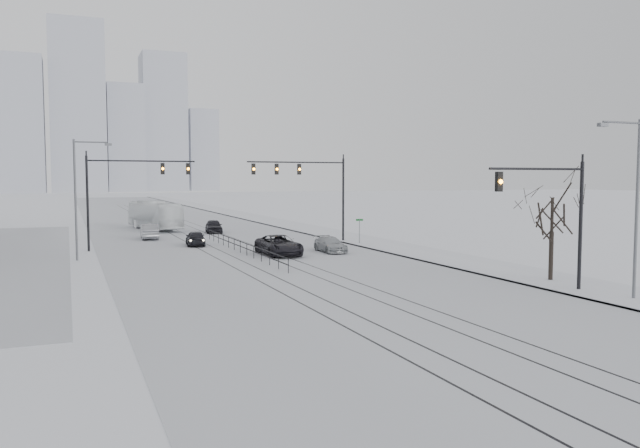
% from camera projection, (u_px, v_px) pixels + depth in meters
% --- Properties ---
extents(ground, '(500.00, 500.00, 0.00)m').
position_uv_depth(ground, '(446.00, 341.00, 23.42)').
color(ground, silver).
rests_on(ground, ground).
extents(road, '(22.00, 260.00, 0.02)m').
position_uv_depth(road, '(179.00, 227.00, 78.87)').
color(road, silver).
rests_on(road, ground).
extents(sidewalk_east, '(5.00, 260.00, 0.16)m').
position_uv_depth(sidewalk_east, '(281.00, 223.00, 83.93)').
color(sidewalk_east, silver).
rests_on(sidewalk_east, ground).
extents(curb, '(0.10, 260.00, 0.12)m').
position_uv_depth(curb, '(263.00, 224.00, 83.01)').
color(curb, gray).
rests_on(curb, ground).
extents(tram_rails, '(5.30, 180.00, 0.01)m').
position_uv_depth(tram_rails, '(214.00, 241.00, 60.39)').
color(tram_rails, black).
rests_on(tram_rails, ground).
extents(skyline, '(96.00, 48.00, 72.00)m').
position_uv_depth(skyline, '(109.00, 123.00, 275.94)').
color(skyline, '#AAAEBA').
rests_on(skyline, ground).
extents(traffic_mast_near, '(6.10, 0.37, 7.00)m').
position_uv_depth(traffic_mast_near, '(558.00, 208.00, 32.67)').
color(traffic_mast_near, black).
rests_on(traffic_mast_near, ground).
extents(traffic_mast_ne, '(9.60, 0.37, 8.00)m').
position_uv_depth(traffic_mast_ne, '(311.00, 182.00, 58.40)').
color(traffic_mast_ne, black).
rests_on(traffic_mast_ne, ground).
extents(traffic_mast_nw, '(9.10, 0.37, 8.00)m').
position_uv_depth(traffic_mast_nw, '(124.00, 185.00, 53.09)').
color(traffic_mast_nw, black).
rests_on(traffic_mast_nw, ground).
extents(street_light_east, '(2.73, 0.25, 9.00)m').
position_uv_depth(street_light_east, '(633.00, 197.00, 30.57)').
color(street_light_east, '#595B60').
rests_on(street_light_east, ground).
extents(street_light_west, '(2.73, 0.25, 9.00)m').
position_uv_depth(street_light_west, '(80.00, 191.00, 46.19)').
color(street_light_west, '#595B60').
rests_on(street_light_west, ground).
extents(bare_tree, '(4.40, 4.40, 6.10)m').
position_uv_depth(bare_tree, '(552.00, 206.00, 36.36)').
color(bare_tree, black).
rests_on(bare_tree, ground).
extents(median_fence, '(0.06, 24.00, 1.00)m').
position_uv_depth(median_fence, '(240.00, 247.00, 51.11)').
color(median_fence, black).
rests_on(median_fence, ground).
extents(street_sign, '(0.70, 0.06, 2.40)m').
position_uv_depth(street_sign, '(359.00, 227.00, 57.30)').
color(street_sign, '#595B60').
rests_on(street_sign, ground).
extents(sedan_sb_inner, '(2.12, 4.22, 1.38)m').
position_uv_depth(sedan_sb_inner, '(195.00, 238.00, 56.45)').
color(sedan_sb_inner, black).
rests_on(sedan_sb_inner, ground).
extents(sedan_sb_outer, '(1.86, 4.70, 1.52)m').
position_uv_depth(sedan_sb_outer, '(149.00, 232.00, 62.67)').
color(sedan_sb_outer, '#95969C').
rests_on(sedan_sb_outer, ground).
extents(sedan_nb_front, '(2.69, 5.73, 1.58)m').
position_uv_depth(sedan_nb_front, '(279.00, 245.00, 49.50)').
color(sedan_nb_front, black).
rests_on(sedan_nb_front, ground).
extents(sedan_nb_right, '(1.84, 4.36, 1.25)m').
position_uv_depth(sedan_nb_right, '(330.00, 245.00, 51.59)').
color(sedan_nb_right, '#9FA3A7').
rests_on(sedan_nb_right, ground).
extents(sedan_nb_far, '(2.36, 4.54, 1.48)m').
position_uv_depth(sedan_nb_far, '(214.00, 226.00, 69.85)').
color(sedan_nb_far, black).
rests_on(sedan_nb_far, ground).
extents(box_truck, '(5.11, 12.45, 3.38)m').
position_uv_depth(box_truck, '(155.00, 216.00, 74.04)').
color(box_truck, white).
rests_on(box_truck, ground).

